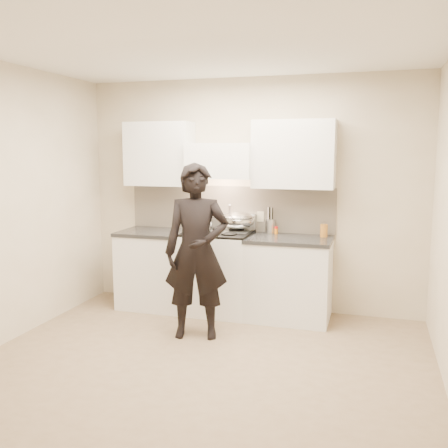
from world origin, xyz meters
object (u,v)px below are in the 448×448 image
at_px(stove, 218,272).
at_px(person, 197,251).
at_px(utensil_crock, 270,225).
at_px(counter_right, 289,278).
at_px(wok, 238,220).

relative_size(stove, person, 0.55).
bearing_deg(utensil_crock, stove, -156.33).
relative_size(counter_right, person, 0.53).
bearing_deg(wok, utensil_crock, 15.64).
bearing_deg(person, counter_right, 30.97).
relative_size(stove, counter_right, 1.04).
distance_m(counter_right, utensil_crock, 0.66).
bearing_deg(stove, person, -87.62).
bearing_deg(wok, stove, -144.11).
bearing_deg(person, utensil_crock, 49.05).
distance_m(stove, wok, 0.64).
height_order(counter_right, utensil_crock, utensil_crock).
bearing_deg(stove, wok, 35.89).
distance_m(utensil_crock, person, 1.18).
bearing_deg(utensil_crock, person, -116.57).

